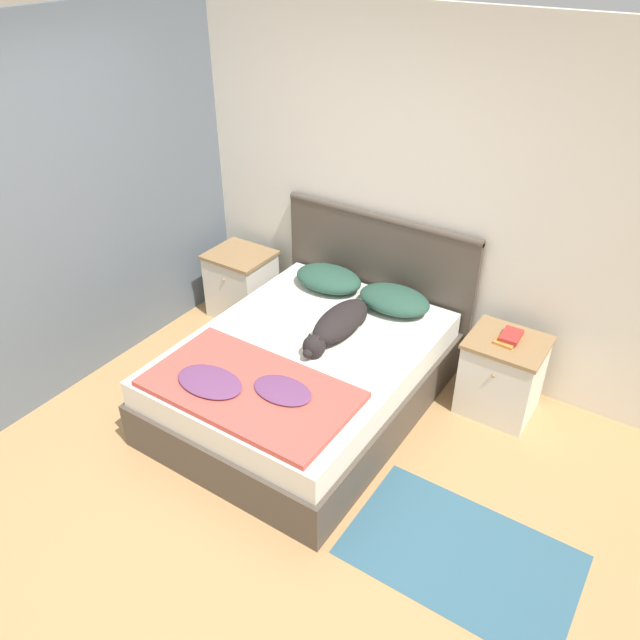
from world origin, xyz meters
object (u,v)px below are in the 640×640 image
Objects in this scene: bed at (304,377)px; book_stack at (510,337)px; dog at (338,324)px; nightstand_right at (501,375)px; nightstand_left at (242,284)px; pillow_right at (394,300)px; pillow_left at (329,279)px.

bed is 8.58× the size of book_stack.
nightstand_right is at bearing 25.14° from dog.
nightstand_left is at bearing -179.51° from book_stack.
pillow_right is (0.29, 0.76, 0.35)m from bed.
nightstand_left is 1.48m from pillow_right.
bed is 3.38× the size of nightstand_left.
nightstand_left is at bearing 147.94° from bed.
nightstand_right is at bearing -1.82° from pillow_right.
bed is 0.44m from dog.
pillow_left is at bearing 110.83° from bed.
book_stack is (0.00, 0.02, 0.31)m from nightstand_right.
bed is 3.63× the size of pillow_right.
nightstand_right is 2.54× the size of book_stack.
nightstand_left is at bearing 159.13° from dog.
nightstand_left is 1.07× the size of pillow_right.
book_stack is (0.88, -0.01, 0.01)m from pillow_right.
pillow_right is at bearing 72.08° from dog.
book_stack reaches higher than nightstand_left.
pillow_right is at bearing 0.00° from pillow_left.
pillow_right reaches higher than nightstand_left.
pillow_right is at bearing 1.10° from nightstand_left.
pillow_left is at bearing 128.28° from dog.
nightstand_right is at bearing -91.87° from book_stack.
bed is at bearing -147.94° from nightstand_right.
bed is 2.43× the size of dog.
pillow_right is at bearing 69.17° from bed.
nightstand_left is 0.72× the size of dog.
dog is (-0.17, -0.52, 0.01)m from pillow_right.
dog reaches higher than bed.
nightstand_right reaches higher than bed.
book_stack is (1.04, 0.51, -0.00)m from dog.
nightstand_left is 1.41m from dog.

